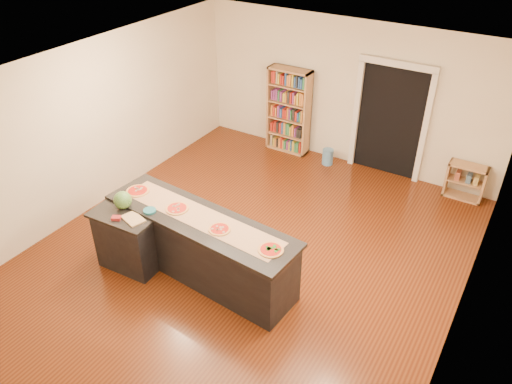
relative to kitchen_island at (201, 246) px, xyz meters
The scene contains 16 objects.
room 1.21m from the kitchen_island, 65.02° to the left, with size 6.00×7.00×2.80m.
doorway 4.43m from the kitchen_island, 73.53° to the left, with size 1.40×0.09×2.21m.
kitchen_island is the anchor object (origin of this frame).
side_counter 1.06m from the kitchen_island, 160.12° to the right, with size 0.95×0.69×0.94m.
bookshelf 4.11m from the kitchen_island, 100.98° to the left, with size 0.87×0.31×1.75m, color tan.
low_shelf 4.90m from the kitchen_island, 55.50° to the left, with size 0.66×0.28×0.66m, color tan.
waste_bin 3.91m from the kitchen_island, 87.07° to the left, with size 0.22×0.22×0.32m, color #5083B3.
kraft_paper 0.49m from the kitchen_island, 85.35° to the left, with size 2.56×0.46×0.00m, color #98724E.
watermelon 1.27m from the kitchen_island, 164.23° to the right, with size 0.25×0.25×0.25m, color #144214.
cutting_board 1.01m from the kitchen_island, 150.01° to the right, with size 0.33×0.22×0.02m, color tan.
package_red 1.23m from the kitchen_island, 149.83° to the right, with size 0.12×0.09×0.04m, color maroon.
package_teal 0.86m from the kitchen_island, 161.27° to the right, with size 0.18×0.18×0.07m, color #195966.
pizza_a 1.28m from the kitchen_island, behind, with size 0.32×0.32×0.02m.
pizza_b 0.63m from the kitchen_island, behind, with size 0.31×0.31×0.02m.
pizza_c 0.63m from the kitchen_island, 10.31° to the right, with size 0.29×0.29×0.02m.
pizza_d 1.28m from the kitchen_island, ahead, with size 0.31×0.31×0.02m.
Camera 1 is at (3.19, -5.02, 4.93)m, focal length 35.00 mm.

